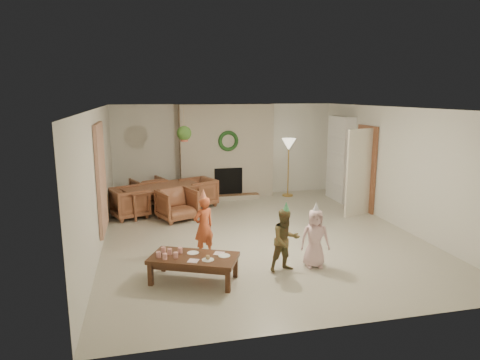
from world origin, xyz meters
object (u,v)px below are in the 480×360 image
object	(u,v)px
dining_chair_far	(149,191)
dining_chair_right	(198,192)
coffee_table_top	(194,258)
child_red	(204,227)
child_pink	(315,238)
dining_table	(162,199)
dining_chair_near	(177,205)
dining_chair_left	(130,202)
child_plaid	(285,240)

from	to	relation	value
dining_chair_far	dining_chair_right	bearing A→B (deg)	141.34
dining_chair_right	coffee_table_top	size ratio (longest dim) A/B	0.60
child_red	child_pink	size ratio (longest dim) A/B	1.10
child_pink	dining_table	bearing A→B (deg)	129.78
dining_chair_near	dining_chair_right	size ratio (longest dim) A/B	1.00
dining_chair_left	child_plaid	distance (m)	4.37
dining_chair_near	coffee_table_top	xyz separation A→B (m)	(-0.01, -3.22, 0.02)
dining_chair_right	child_red	distance (m)	3.39
dining_chair_near	dining_chair_far	bearing A→B (deg)	90.00
coffee_table_top	child_pink	bearing A→B (deg)	27.33
dining_chair_right	child_pink	distance (m)	4.43
child_plaid	coffee_table_top	bearing A→B (deg)	172.55
dining_chair_left	coffee_table_top	world-z (taller)	dining_chair_left
coffee_table_top	dining_chair_right	bearing A→B (deg)	105.86
coffee_table_top	child_red	size ratio (longest dim) A/B	1.21
dining_table	dining_chair_near	bearing A→B (deg)	-90.00
child_plaid	dining_chair_far	bearing A→B (deg)	103.91
child_plaid	dining_chair_right	bearing A→B (deg)	91.10
dining_chair_far	child_plaid	distance (m)	5.06
dining_chair_near	child_plaid	distance (m)	3.48
child_red	child_pink	world-z (taller)	child_red
dining_chair_far	coffee_table_top	distance (m)	4.72
dining_chair_right	coffee_table_top	world-z (taller)	dining_chair_right
dining_table	child_red	distance (m)	3.06
dining_table	coffee_table_top	xyz separation A→B (m)	(0.29, -3.96, 0.05)
child_red	child_pink	distance (m)	1.88
dining_chair_far	child_plaid	world-z (taller)	child_plaid
dining_chair_left	coffee_table_top	xyz separation A→B (m)	(1.02, -3.66, 0.02)
child_red	dining_chair_right	bearing A→B (deg)	-121.59
dining_table	dining_chair_left	size ratio (longest dim) A/B	2.34
dining_chair_right	coffee_table_top	bearing A→B (deg)	-30.21
child_pink	dining_chair_far	bearing A→B (deg)	128.50
dining_table	coffee_table_top	world-z (taller)	dining_table
dining_chair_near	child_pink	distance (m)	3.68
coffee_table_top	dining_chair_left	bearing A→B (deg)	129.74
dining_chair_left	dining_chair_far	bearing A→B (deg)	-45.00
dining_chair_right	child_plaid	size ratio (longest dim) A/B	0.76
dining_chair_right	dining_chair_near	bearing A→B (deg)	-51.34
dining_chair_right	child_plaid	world-z (taller)	child_plaid
child_plaid	child_pink	world-z (taller)	child_plaid
dining_chair_near	child_pink	world-z (taller)	child_pink
dining_chair_near	dining_chair_right	distance (m)	1.27
dining_table	dining_chair_right	bearing A→B (deg)	0.00
dining_chair_far	child_plaid	xyz separation A→B (m)	(2.04, -4.63, 0.16)
dining_table	dining_chair_far	xyz separation A→B (m)	(-0.30, 0.73, 0.03)
dining_chair_far	child_red	xyz separation A→B (m)	(0.87, -3.73, 0.18)
child_pink	child_plaid	bearing A→B (deg)	-165.34
dining_table	child_pink	world-z (taller)	child_pink
dining_table	dining_chair_left	distance (m)	0.79
dining_chair_near	child_red	xyz separation A→B (m)	(0.28, -2.27, 0.18)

